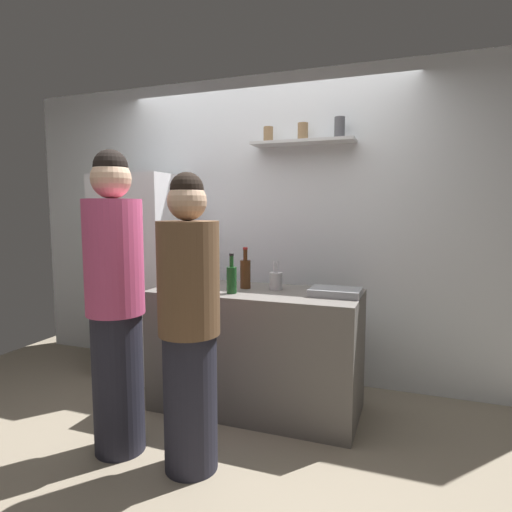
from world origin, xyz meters
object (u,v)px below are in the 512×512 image
at_px(water_bottle_plastic, 176,277).
at_px(person_brown_jacket, 189,327).
at_px(refrigerator, 142,276).
at_px(person_pink_top, 116,304).
at_px(wine_bottle_amber_glass, 245,273).
at_px(wine_bottle_green_glass, 232,279).
at_px(baking_pan, 335,292).
at_px(utensil_holder, 276,281).

height_order(water_bottle_plastic, person_brown_jacket, person_brown_jacket).
height_order(refrigerator, person_pink_top, person_pink_top).
bearing_deg(wine_bottle_amber_glass, person_brown_jacket, -88.96).
relative_size(wine_bottle_green_glass, person_brown_jacket, 0.17).
height_order(wine_bottle_green_glass, water_bottle_plastic, wine_bottle_green_glass).
bearing_deg(wine_bottle_amber_glass, baking_pan, -3.99).
xyz_separation_m(wine_bottle_amber_glass, wine_bottle_green_glass, (-0.02, -0.21, -0.01)).
bearing_deg(person_brown_jacket, wine_bottle_green_glass, 97.29).
height_order(refrigerator, wine_bottle_green_glass, refrigerator).
height_order(utensil_holder, person_pink_top, person_pink_top).
bearing_deg(baking_pan, wine_bottle_amber_glass, 176.01).
height_order(utensil_holder, wine_bottle_green_glass, wine_bottle_green_glass).
height_order(refrigerator, utensil_holder, refrigerator).
bearing_deg(person_pink_top, person_brown_jacket, -173.24).
distance_m(water_bottle_plastic, person_pink_top, 0.68).
bearing_deg(baking_pan, person_pink_top, -144.69).
distance_m(refrigerator, wine_bottle_amber_glass, 1.13).
height_order(utensil_holder, water_bottle_plastic, utensil_holder).
xyz_separation_m(refrigerator, person_brown_jacket, (1.11, -1.15, -0.06)).
bearing_deg(person_pink_top, baking_pan, -136.34).
bearing_deg(wine_bottle_green_glass, utensil_holder, 45.34).
distance_m(baking_pan, water_bottle_plastic, 1.16).
height_order(baking_pan, wine_bottle_green_glass, wine_bottle_green_glass).
bearing_deg(utensil_holder, person_pink_top, -128.17).
xyz_separation_m(wine_bottle_amber_glass, person_brown_jacket, (0.02, -0.88, -0.18)).
bearing_deg(person_brown_jacket, person_pink_top, -177.26).
distance_m(person_pink_top, person_brown_jacket, 0.51).
height_order(wine_bottle_amber_glass, person_pink_top, person_pink_top).
height_order(refrigerator, person_brown_jacket, refrigerator).
distance_m(baking_pan, utensil_holder, 0.46).
relative_size(refrigerator, person_pink_top, 0.97).
distance_m(utensil_holder, water_bottle_plastic, 0.74).
relative_size(baking_pan, person_pink_top, 0.19).
bearing_deg(wine_bottle_amber_glass, wine_bottle_green_glass, -95.01).
bearing_deg(wine_bottle_green_glass, water_bottle_plastic, 177.05).
distance_m(refrigerator, baking_pan, 1.80).
height_order(water_bottle_plastic, person_pink_top, person_pink_top).
xyz_separation_m(refrigerator, utensil_holder, (1.32, -0.24, 0.07)).
xyz_separation_m(water_bottle_plastic, person_pink_top, (-0.01, -0.68, -0.07)).
bearing_deg(refrigerator, wine_bottle_green_glass, -24.33).
xyz_separation_m(water_bottle_plastic, person_brown_jacket, (0.49, -0.69, -0.15)).
xyz_separation_m(wine_bottle_amber_glass, person_pink_top, (-0.48, -0.87, -0.09)).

